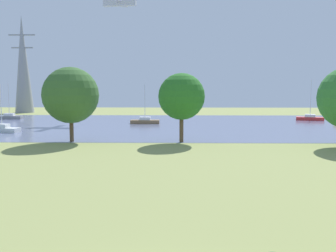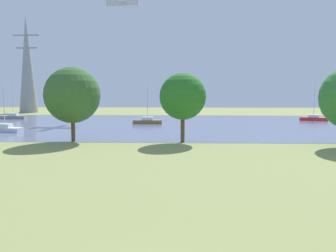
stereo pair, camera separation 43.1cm
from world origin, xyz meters
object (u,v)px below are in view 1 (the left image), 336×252
at_px(tree_east_near, 71,95).
at_px(light_aircraft, 120,3).
at_px(sailboat_gray, 9,117).
at_px(sailboat_brown, 145,121).
at_px(sailboat_red, 310,118).
at_px(sailboat_white, 2,129).
at_px(tree_east_far, 182,97).
at_px(electricity_pylon, 23,64).

height_order(tree_east_near, light_aircraft, light_aircraft).
height_order(sailboat_gray, sailboat_brown, sailboat_gray).
height_order(sailboat_gray, sailboat_red, sailboat_red).
xyz_separation_m(sailboat_white, light_aircraft, (12.42, 24.04, 21.86)).
bearing_deg(tree_east_far, sailboat_gray, 138.09).
distance_m(sailboat_red, light_aircraft, 42.04).
distance_m(sailboat_gray, electricity_pylon, 22.26).
relative_size(sailboat_gray, tree_east_near, 0.87).
bearing_deg(sailboat_red, sailboat_brown, -167.23).
xyz_separation_m(sailboat_brown, tree_east_near, (-6.40, -20.53, 4.67)).
bearing_deg(tree_east_far, electricity_pylon, 127.95).
height_order(sailboat_brown, electricity_pylon, electricity_pylon).
bearing_deg(electricity_pylon, sailboat_gray, -75.55).
distance_m(sailboat_red, electricity_pylon, 65.58).
height_order(sailboat_red, light_aircraft, light_aircraft).
bearing_deg(sailboat_brown, tree_east_near, -107.32).
xyz_separation_m(sailboat_gray, tree_east_far, (32.49, -29.16, 4.52)).
bearing_deg(electricity_pylon, light_aircraft, -30.79).
bearing_deg(electricity_pylon, sailboat_brown, -40.68).
bearing_deg(light_aircraft, tree_east_near, -91.10).
bearing_deg(sailboat_white, electricity_pylon, 108.72).
xyz_separation_m(sailboat_white, tree_east_near, (11.79, -8.25, 4.67)).
relative_size(sailboat_red, electricity_pylon, 0.32).
bearing_deg(tree_east_near, sailboat_red, 37.01).
distance_m(sailboat_gray, light_aircraft, 30.45).
bearing_deg(tree_east_near, light_aircraft, 88.90).
distance_m(tree_east_near, tree_east_far, 12.16).
bearing_deg(tree_east_near, electricity_pylon, 117.82).
bearing_deg(electricity_pylon, sailboat_white, -71.28).
xyz_separation_m(sailboat_brown, electricity_pylon, (-31.55, 27.12, 11.12)).
relative_size(sailboat_red, tree_east_far, 0.99).
bearing_deg(tree_east_far, sailboat_brown, 105.53).
bearing_deg(electricity_pylon, sailboat_red, -18.36).
height_order(tree_east_far, electricity_pylon, electricity_pylon).
distance_m(sailboat_gray, sailboat_brown, 28.04).
xyz_separation_m(electricity_pylon, light_aircraft, (25.77, -15.35, 10.73)).
distance_m(sailboat_brown, tree_east_near, 22.01).
xyz_separation_m(sailboat_red, tree_east_far, (-24.04, -27.48, 4.52)).
relative_size(sailboat_brown, tree_east_near, 0.78).
relative_size(sailboat_gray, light_aircraft, 0.84).
relative_size(tree_east_far, electricity_pylon, 0.33).
height_order(sailboat_white, electricity_pylon, electricity_pylon).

